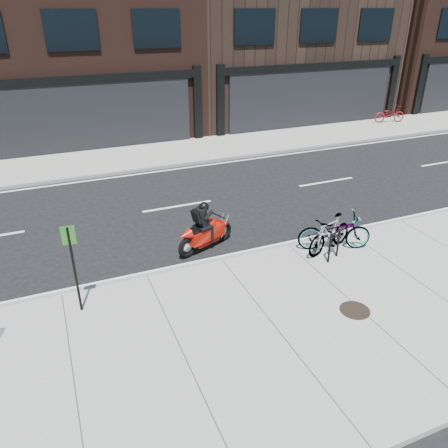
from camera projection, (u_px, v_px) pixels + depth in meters
name	position (u px, v px, depth m)	size (l,w,h in m)	color
ground	(197.00, 232.00, 13.14)	(120.00, 120.00, 0.00)	black
sidewalk_near	(278.00, 332.00, 8.98)	(60.00, 6.00, 0.13)	gray
sidewalk_far	(139.00, 156.00, 19.51)	(60.00, 3.50, 0.13)	gray
building_mideast	(272.00, 3.00, 25.76)	(12.00, 10.00, 12.50)	black
building_east	(428.00, 0.00, 29.76)	(10.00, 10.00, 13.00)	black
bike_rack	(334.00, 243.00, 11.25)	(0.44, 0.23, 0.80)	black
bicycle_front	(334.00, 231.00, 11.74)	(0.69, 1.97, 1.04)	gray
bicycle_rear	(330.00, 234.00, 11.64)	(0.48, 1.69, 1.02)	gray
motorcycle	(208.00, 229.00, 12.01)	(1.84, 0.93, 1.44)	black
bicycle_far	(390.00, 114.00, 24.79)	(0.62, 1.77, 0.93)	maroon
manhole_cover	(355.00, 310.00, 9.51)	(0.66, 0.66, 0.01)	black
sign_post	(73.00, 262.00, 9.00)	(0.28, 0.06, 2.05)	black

